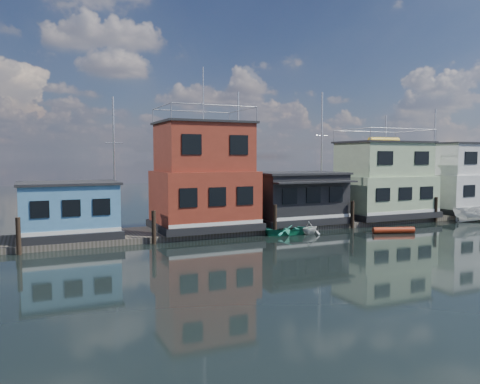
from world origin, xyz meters
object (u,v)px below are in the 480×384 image
houseboat_dark (296,197)px  dinghy_white (310,228)px  red_kayak (394,230)px  dinghy_teal (289,229)px  motorboat (473,213)px  houseboat_red (204,178)px  houseboat_white (463,179)px  houseboat_green (383,181)px  houseboat_blue (69,210)px

houseboat_dark → dinghy_white: 4.26m
red_kayak → dinghy_teal: bearing=177.3°
red_kayak → motorboat: (10.61, 1.85, 0.52)m
houseboat_dark → dinghy_white: size_ratio=4.06×
houseboat_red → houseboat_white: houseboat_red is taller
motorboat → dinghy_teal: motorboat is taller
houseboat_dark → dinghy_teal: size_ratio=2.03×
houseboat_green → red_kayak: size_ratio=2.65×
houseboat_red → red_kayak: houseboat_red is taller
houseboat_red → motorboat: bearing=-9.8°
red_kayak → dinghy_teal: (-7.36, 2.83, 0.14)m
houseboat_white → dinghy_white: bearing=-169.6°
houseboat_red → red_kayak: 14.71m
houseboat_dark → dinghy_teal: 4.44m
houseboat_red → houseboat_green: bearing=0.0°
motorboat → red_kayak: bearing=111.8°
dinghy_teal → dinghy_white: bearing=-100.3°
houseboat_red → dinghy_teal: size_ratio=3.26×
houseboat_white → dinghy_white: (-20.03, -3.67, -3.06)m
houseboat_white → houseboat_dark: bearing=-179.9°
motorboat → dinghy_teal: size_ratio=1.07×
houseboat_blue → houseboat_dark: size_ratio=0.86×
houseboat_dark → dinghy_teal: (-2.47, -3.08, -2.04)m
houseboat_dark → red_kayak: 7.97m
houseboat_white → dinghy_teal: houseboat_white is taller
houseboat_dark → houseboat_blue: bearing=179.9°
houseboat_blue → houseboat_green: bearing=0.0°
houseboat_dark → houseboat_white: houseboat_white is taller
dinghy_teal → dinghy_white: dinghy_white is taller
houseboat_white → motorboat: houseboat_white is taller
red_kayak → houseboat_white: bearing=41.1°
houseboat_red → red_kayak: bearing=-24.7°
houseboat_dark → houseboat_white: size_ratio=0.88×
houseboat_green → dinghy_white: size_ratio=4.61×
houseboat_dark → motorboat: 16.11m
houseboat_red → dinghy_teal: 7.35m
houseboat_blue → motorboat: (33.00, -4.08, -1.45)m
houseboat_white → houseboat_red: bearing=-180.0°
motorboat → dinghy_white: 16.54m
houseboat_blue → red_kayak: bearing=-14.8°
houseboat_blue → motorboat: size_ratio=1.65×
houseboat_red → houseboat_dark: (8.00, -0.02, -1.69)m
houseboat_red → dinghy_teal: (5.53, -3.10, -3.73)m
houseboat_dark → houseboat_red: bearing=179.9°
dinghy_white → houseboat_red: bearing=40.1°
houseboat_white → dinghy_white: size_ratio=4.61×
houseboat_red → motorboat: (23.50, -4.08, -3.35)m
dinghy_white → dinghy_teal: bearing=46.4°
houseboat_blue → houseboat_dark: (17.50, -0.02, 0.21)m
houseboat_red → red_kayak: (12.89, -5.92, -3.87)m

